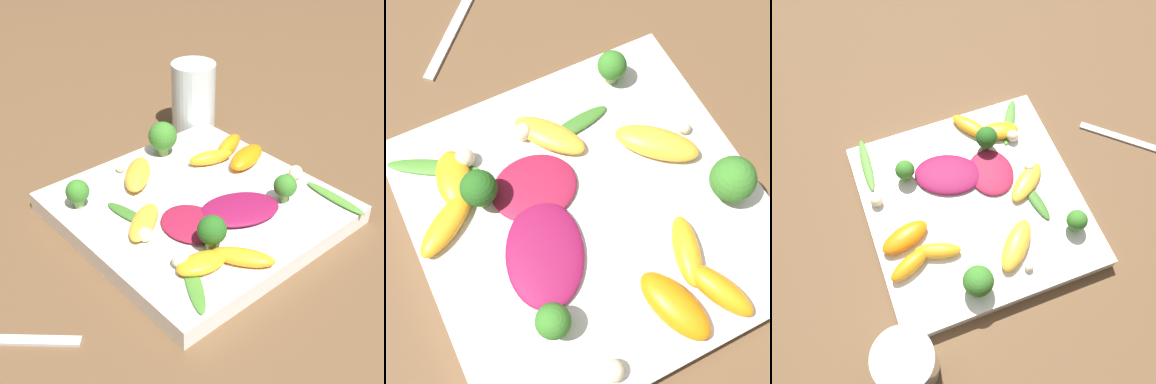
% 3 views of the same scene
% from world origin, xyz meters
% --- Properties ---
extents(ground_plane, '(2.40, 2.40, 0.00)m').
position_xyz_m(ground_plane, '(0.00, 0.00, 0.00)').
color(ground_plane, brown).
extents(plate, '(0.30, 0.30, 0.02)m').
position_xyz_m(plate, '(0.00, 0.00, 0.01)').
color(plate, white).
rests_on(plate, ground_plane).
extents(radicchio_leaf_0, '(0.08, 0.07, 0.01)m').
position_xyz_m(radicchio_leaf_0, '(0.03, -0.04, 0.03)').
color(radicchio_leaf_0, maroon).
rests_on(radicchio_leaf_0, plate).
extents(radicchio_leaf_1, '(0.10, 0.12, 0.01)m').
position_xyz_m(radicchio_leaf_1, '(0.05, 0.02, 0.03)').
color(radicchio_leaf_1, maroon).
rests_on(radicchio_leaf_1, plate).
extents(orange_segment_0, '(0.04, 0.06, 0.02)m').
position_xyz_m(orange_segment_0, '(0.10, -0.08, 0.03)').
color(orange_segment_0, orange).
rests_on(orange_segment_0, plate).
extents(orange_segment_1, '(0.05, 0.07, 0.02)m').
position_xyz_m(orange_segment_1, '(-0.06, 0.11, 0.03)').
color(orange_segment_1, orange).
rests_on(orange_segment_1, plate).
extents(orange_segment_2, '(0.05, 0.08, 0.02)m').
position_xyz_m(orange_segment_2, '(-0.02, 0.11, 0.03)').
color(orange_segment_2, orange).
rests_on(orange_segment_2, plate).
extents(orange_segment_3, '(0.04, 0.07, 0.02)m').
position_xyz_m(orange_segment_3, '(-0.05, 0.07, 0.03)').
color(orange_segment_3, orange).
rests_on(orange_segment_3, plate).
extents(orange_segment_4, '(0.07, 0.08, 0.01)m').
position_xyz_m(orange_segment_4, '(-0.00, -0.08, 0.03)').
color(orange_segment_4, '#FCAD33').
rests_on(orange_segment_4, plate).
extents(orange_segment_5, '(0.07, 0.06, 0.02)m').
position_xyz_m(orange_segment_5, '(0.12, -0.04, 0.03)').
color(orange_segment_5, orange).
rests_on(orange_segment_5, plate).
extents(orange_segment_6, '(0.08, 0.08, 0.02)m').
position_xyz_m(orange_segment_6, '(-0.08, -0.03, 0.03)').
color(orange_segment_6, '#FCAD33').
rests_on(orange_segment_6, plate).
extents(broccoli_floret_0, '(0.03, 0.03, 0.04)m').
position_xyz_m(broccoli_floret_0, '(-0.08, -0.12, 0.05)').
color(broccoli_floret_0, '#84AD5B').
rests_on(broccoli_floret_0, plate).
extents(broccoli_floret_1, '(0.04, 0.04, 0.05)m').
position_xyz_m(broccoli_floret_1, '(-0.12, 0.04, 0.05)').
color(broccoli_floret_1, '#7A9E51').
rests_on(broccoli_floret_1, plate).
extents(broccoli_floret_2, '(0.03, 0.03, 0.04)m').
position_xyz_m(broccoli_floret_2, '(0.07, 0.08, 0.05)').
color(broccoli_floret_2, '#84AD5B').
rests_on(broccoli_floret_2, plate).
extents(broccoli_floret_3, '(0.03, 0.03, 0.04)m').
position_xyz_m(broccoli_floret_3, '(0.08, -0.05, 0.05)').
color(broccoli_floret_3, '#84AD5B').
rests_on(broccoli_floret_3, plate).
extents(arugula_sprig_0, '(0.08, 0.06, 0.00)m').
position_xyz_m(arugula_sprig_0, '(0.11, -0.10, 0.03)').
color(arugula_sprig_0, '#47842D').
rests_on(arugula_sprig_0, plate).
extents(arugula_sprig_1, '(0.07, 0.03, 0.01)m').
position_xyz_m(arugula_sprig_1, '(-0.03, -0.08, 0.03)').
color(arugula_sprig_1, '#3D7528').
rests_on(arugula_sprig_1, plate).
extents(macadamia_nut_0, '(0.02, 0.02, 0.02)m').
position_xyz_m(macadamia_nut_0, '(0.05, 0.13, 0.03)').
color(macadamia_nut_0, beige).
rests_on(macadamia_nut_0, plate).
extents(macadamia_nut_1, '(0.01, 0.01, 0.01)m').
position_xyz_m(macadamia_nut_1, '(-0.12, -0.03, 0.03)').
color(macadamia_nut_1, beige).
rests_on(macadamia_nut_1, plate).
extents(macadamia_nut_2, '(0.02, 0.02, 0.02)m').
position_xyz_m(macadamia_nut_2, '(0.08, -0.09, 0.03)').
color(macadamia_nut_2, beige).
rests_on(macadamia_nut_2, plate).
extents(macadamia_nut_3, '(0.02, 0.02, 0.02)m').
position_xyz_m(macadamia_nut_3, '(0.02, -0.10, 0.03)').
color(macadamia_nut_3, beige).
rests_on(macadamia_nut_3, plate).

